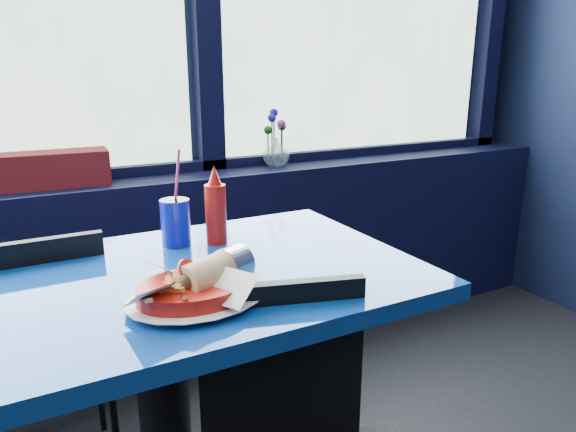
{
  "coord_description": "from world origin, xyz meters",
  "views": [
    {
      "loc": [
        0.06,
        0.93,
        1.19
      ],
      "look_at": [
        0.62,
        1.98,
        0.86
      ],
      "focal_mm": 32.0,
      "sensor_mm": 36.0,
      "label": 1
    }
  ],
  "objects_px": {
    "ketchup_bottle": "(216,209)",
    "soda_cup": "(176,221)",
    "near_table": "(160,351)",
    "flower_vase": "(276,149)",
    "planter_box": "(15,171)",
    "food_basket": "(198,287)",
    "chair_near_back": "(41,351)"
  },
  "relations": [
    {
      "from": "ketchup_bottle",
      "to": "soda_cup",
      "type": "xyz_separation_m",
      "value": [
        -0.1,
        0.03,
        -0.03
      ]
    },
    {
      "from": "near_table",
      "to": "ketchup_bottle",
      "type": "relative_size",
      "value": 5.75
    },
    {
      "from": "flower_vase",
      "to": "ketchup_bottle",
      "type": "xyz_separation_m",
      "value": [
        -0.53,
        -0.7,
        -0.03
      ]
    },
    {
      "from": "planter_box",
      "to": "soda_cup",
      "type": "height_order",
      "value": "soda_cup"
    },
    {
      "from": "flower_vase",
      "to": "soda_cup",
      "type": "distance_m",
      "value": 0.92
    },
    {
      "from": "planter_box",
      "to": "food_basket",
      "type": "bearing_deg",
      "value": -71.47
    },
    {
      "from": "flower_vase",
      "to": "soda_cup",
      "type": "height_order",
      "value": "flower_vase"
    },
    {
      "from": "near_table",
      "to": "planter_box",
      "type": "relative_size",
      "value": 1.97
    },
    {
      "from": "near_table",
      "to": "soda_cup",
      "type": "distance_m",
      "value": 0.34
    },
    {
      "from": "planter_box",
      "to": "soda_cup",
      "type": "distance_m",
      "value": 0.78
    },
    {
      "from": "near_table",
      "to": "chair_near_back",
      "type": "xyz_separation_m",
      "value": [
        -0.25,
        0.33,
        -0.1
      ]
    },
    {
      "from": "near_table",
      "to": "chair_near_back",
      "type": "relative_size",
      "value": 1.48
    },
    {
      "from": "planter_box",
      "to": "flower_vase",
      "type": "distance_m",
      "value": 0.99
    },
    {
      "from": "food_basket",
      "to": "chair_near_back",
      "type": "bearing_deg",
      "value": 121.13
    },
    {
      "from": "near_table",
      "to": "food_basket",
      "type": "relative_size",
      "value": 4.77
    },
    {
      "from": "soda_cup",
      "to": "planter_box",
      "type": "bearing_deg",
      "value": 117.03
    },
    {
      "from": "flower_vase",
      "to": "soda_cup",
      "type": "relative_size",
      "value": 0.93
    },
    {
      "from": "flower_vase",
      "to": "soda_cup",
      "type": "bearing_deg",
      "value": -133.5
    },
    {
      "from": "ketchup_bottle",
      "to": "soda_cup",
      "type": "height_order",
      "value": "soda_cup"
    },
    {
      "from": "ketchup_bottle",
      "to": "food_basket",
      "type": "bearing_deg",
      "value": -116.07
    },
    {
      "from": "soda_cup",
      "to": "chair_near_back",
      "type": "bearing_deg",
      "value": 160.48
    },
    {
      "from": "near_table",
      "to": "chair_near_back",
      "type": "height_order",
      "value": "chair_near_back"
    },
    {
      "from": "ketchup_bottle",
      "to": "near_table",
      "type": "bearing_deg",
      "value": -141.05
    },
    {
      "from": "near_table",
      "to": "ketchup_bottle",
      "type": "xyz_separation_m",
      "value": [
        0.21,
        0.17,
        0.27
      ]
    },
    {
      "from": "flower_vase",
      "to": "food_basket",
      "type": "relative_size",
      "value": 0.96
    },
    {
      "from": "near_table",
      "to": "food_basket",
      "type": "distance_m",
      "value": 0.27
    },
    {
      "from": "planter_box",
      "to": "flower_vase",
      "type": "bearing_deg",
      "value": 1.26
    },
    {
      "from": "chair_near_back",
      "to": "ketchup_bottle",
      "type": "bearing_deg",
      "value": 160.36
    },
    {
      "from": "near_table",
      "to": "planter_box",
      "type": "height_order",
      "value": "planter_box"
    },
    {
      "from": "chair_near_back",
      "to": "planter_box",
      "type": "distance_m",
      "value": 0.7
    },
    {
      "from": "flower_vase",
      "to": "ketchup_bottle",
      "type": "distance_m",
      "value": 0.88
    },
    {
      "from": "food_basket",
      "to": "soda_cup",
      "type": "xyz_separation_m",
      "value": [
        0.06,
        0.37,
        0.03
      ]
    }
  ]
}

